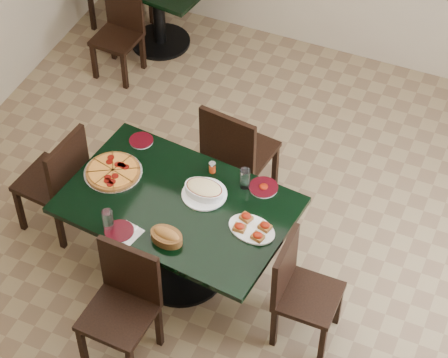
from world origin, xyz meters
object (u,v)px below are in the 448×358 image
at_px(chair_far, 235,151).
at_px(main_table, 179,221).
at_px(lasagna_casserole, 204,190).
at_px(chair_left, 59,178).
at_px(back_chair_near, 120,28).
at_px(pepperoni_pizza, 113,171).
at_px(bread_basket, 167,236).
at_px(chair_right, 298,287).
at_px(bruschetta_platter, 252,228).
at_px(chair_near, 124,300).

bearing_deg(chair_far, main_table, 91.58).
bearing_deg(lasagna_casserole, chair_left, -173.88).
height_order(main_table, back_chair_near, back_chair_near).
height_order(pepperoni_pizza, bread_basket, bread_basket).
bearing_deg(chair_far, chair_left, 41.94).
bearing_deg(chair_left, chair_right, 89.54).
relative_size(back_chair_near, lasagna_casserole, 2.60).
relative_size(chair_left, bruschetta_platter, 2.49).
xyz_separation_m(chair_far, bread_basket, (-0.01, -1.13, 0.24)).
relative_size(chair_near, chair_right, 1.07).
distance_m(chair_far, bruschetta_platter, 0.98).
bearing_deg(chair_left, pepperoni_pizza, 97.08).
xyz_separation_m(chair_far, back_chair_near, (-1.59, 1.13, -0.10)).
height_order(chair_right, pepperoni_pizza, chair_right).
distance_m(chair_left, back_chair_near, 1.95).
distance_m(chair_far, chair_near, 1.52).
height_order(pepperoni_pizza, bruschetta_platter, bruschetta_platter).
bearing_deg(chair_left, chair_far, 130.14).
bearing_deg(chair_right, main_table, 81.10).
distance_m(chair_right, back_chair_near, 3.20).
height_order(back_chair_near, bread_basket, bread_basket).
bearing_deg(chair_right, lasagna_casserole, 70.24).
xyz_separation_m(main_table, pepperoni_pizza, (-0.53, 0.08, 0.20)).
relative_size(chair_left, pepperoni_pizza, 2.27).
height_order(chair_left, lasagna_casserole, chair_left).
bearing_deg(chair_far, lasagna_casserole, 101.81).
relative_size(main_table, lasagna_casserole, 5.23).
relative_size(chair_near, chair_left, 0.99).
bearing_deg(main_table, lasagna_casserole, 52.64).
bearing_deg(chair_near, chair_left, 143.32).
bearing_deg(chair_far, chair_near, 92.17).
distance_m(main_table, chair_near, 0.71).
bearing_deg(bruschetta_platter, lasagna_casserole, 170.85).
height_order(chair_right, bread_basket, chair_right).
xyz_separation_m(chair_right, chair_left, (-1.93, 0.20, 0.04)).
height_order(chair_right, chair_left, chair_left).
xyz_separation_m(main_table, chair_left, (-1.00, 0.06, -0.05)).
bearing_deg(bread_basket, lasagna_casserole, 90.43).
bearing_deg(bread_basket, main_table, 110.85).
bearing_deg(back_chair_near, chair_right, -37.21).
bearing_deg(bread_basket, back_chair_near, 132.49).
relative_size(chair_far, chair_left, 1.05).
distance_m(pepperoni_pizza, bruschetta_platter, 1.09).
bearing_deg(chair_right, chair_far, 41.49).
height_order(chair_far, bruschetta_platter, chair_far).
xyz_separation_m(main_table, lasagna_casserole, (0.13, 0.14, 0.23)).
distance_m(main_table, bruschetta_platter, 0.59).
xyz_separation_m(chair_near, pepperoni_pizza, (-0.48, 0.78, 0.25)).
bearing_deg(back_chair_near, lasagna_casserole, -44.39).
bearing_deg(bruschetta_platter, main_table, -169.98).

